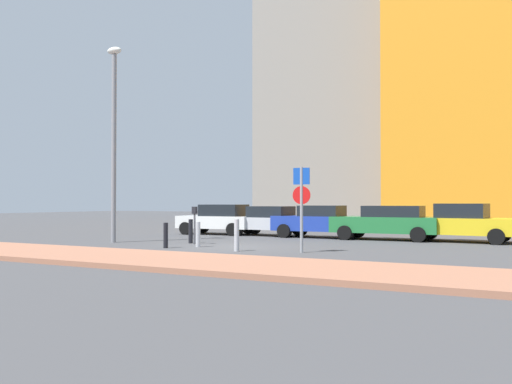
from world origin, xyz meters
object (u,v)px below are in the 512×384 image
parking_meter (195,220)px  street_lamp (114,129)px  traffic_bollard_mid (166,235)px  traffic_bollard_edge (237,235)px  parked_car_green (387,222)px  parked_car_blue (321,221)px  traffic_bollard_near (191,231)px  parked_car_silver (270,220)px  parked_car_white (219,219)px  parked_car_yellow (461,223)px  traffic_bollard_far (198,234)px  parking_sign_post (302,199)px

parking_meter → street_lamp: 5.18m
traffic_bollard_mid → traffic_bollard_edge: traffic_bollard_edge is taller
parked_car_green → traffic_bollard_edge: 8.47m
parked_car_blue → traffic_bollard_near: parked_car_blue is taller
parked_car_silver → parked_car_white: bearing=-176.2°
parked_car_white → parked_car_yellow: bearing=1.3°
traffic_bollard_mid → traffic_bollard_far: bearing=50.6°
parked_car_white → traffic_bollard_mid: bearing=-71.3°
parked_car_silver → parked_car_green: parked_car_green is taller
parked_car_green → traffic_bollard_edge: (-3.06, -7.89, -0.25)m
parked_car_blue → parked_car_green: size_ratio=0.96×
parking_meter → traffic_bollard_near: (-0.44, 0.37, -0.47)m
parked_car_silver → street_lamp: size_ratio=0.50×
traffic_bollard_far → street_lamp: bearing=176.8°
traffic_bollard_edge → parked_car_green: bearing=68.8°
parking_sign_post → parking_meter: bearing=165.9°
parked_car_green → parking_meter: bearing=-135.1°
traffic_bollard_edge → street_lamp: bearing=170.5°
parked_car_yellow → traffic_bollard_near: 11.23m
parked_car_white → parking_meter: 6.57m
parking_meter → traffic_bollard_near: parking_meter is taller
traffic_bollard_edge → parked_car_yellow: bearing=53.1°
traffic_bollard_far → traffic_bollard_edge: bearing=-21.6°
parked_car_blue → parking_meter: 6.74m
traffic_bollard_near → traffic_bollard_far: (1.29, -1.37, -0.02)m
street_lamp → traffic_bollard_mid: size_ratio=8.81×
parked_car_blue → traffic_bollard_mid: bearing=-109.9°
parked_car_silver → traffic_bollard_near: size_ratio=4.14×
street_lamp → traffic_bollard_edge: size_ratio=7.46×
traffic_bollard_far → traffic_bollard_near: bearing=133.2°
parking_sign_post → parked_car_silver: bearing=123.4°
parked_car_silver → parked_car_green: (5.86, -0.17, 0.04)m
parked_car_silver → parked_car_green: bearing=-1.6°
street_lamp → traffic_bollard_edge: bearing=-9.5°
parked_car_blue → traffic_bollard_far: bearing=-106.8°
parking_sign_post → traffic_bollard_far: size_ratio=3.03×
parking_sign_post → traffic_bollard_mid: (-5.06, -0.65, -1.32)m
parked_car_green → parking_sign_post: 7.45m
traffic_bollard_mid → traffic_bollard_edge: (2.92, 0.09, 0.08)m
parked_car_silver → traffic_bollard_mid: parked_car_silver is taller
parked_car_white → parked_car_silver: (2.81, 0.19, -0.04)m
street_lamp → traffic_bollard_near: (3.07, 1.13, -4.20)m
parking_meter → traffic_bollard_edge: bearing=-31.7°
traffic_bollard_edge → traffic_bollard_far: bearing=158.4°
parked_car_white → parked_car_blue: size_ratio=0.91×
parking_sign_post → traffic_bollard_edge: size_ratio=2.60×
parked_car_yellow → traffic_bollard_near: (-9.54, -5.91, -0.32)m
parked_car_blue → parking_meter: (-2.97, -6.05, 0.19)m
parked_car_white → traffic_bollard_near: 6.06m
parked_car_yellow → traffic_bollard_edge: 10.17m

